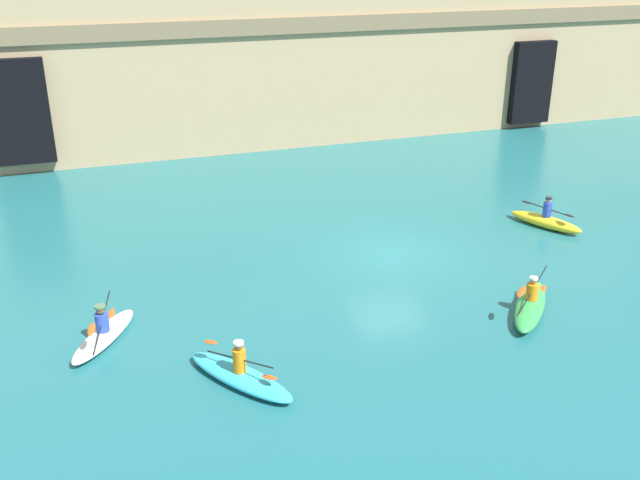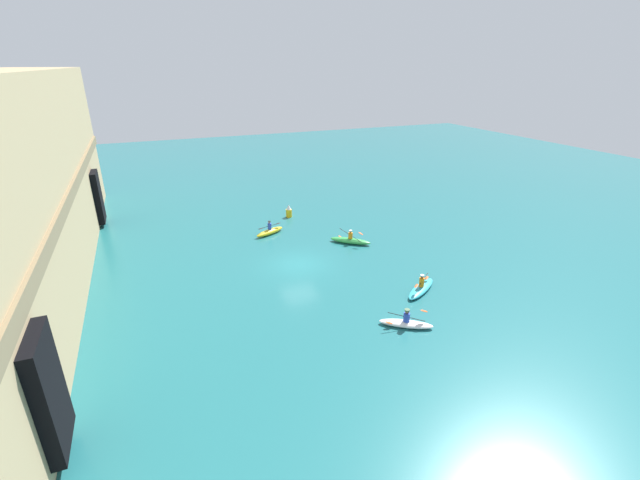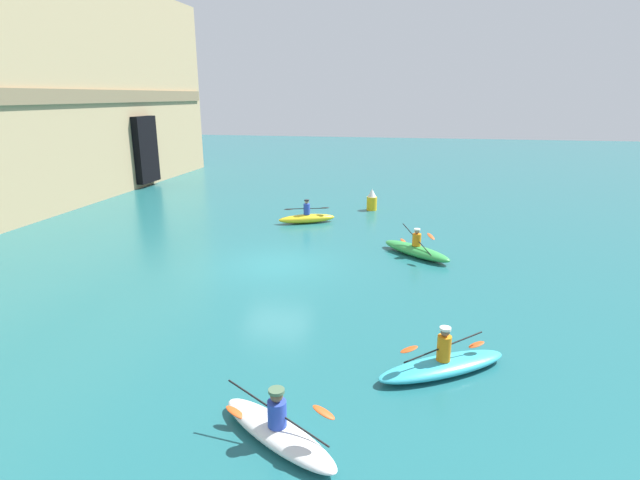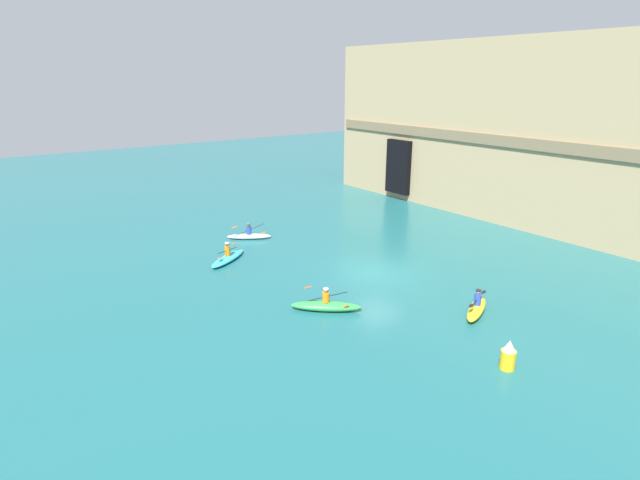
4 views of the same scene
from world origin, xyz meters
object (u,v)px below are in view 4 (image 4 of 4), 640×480
object	(u,v)px
kayak_green	(326,305)
marker_buoy	(508,356)
kayak_yellow	(477,308)
kayak_white	(249,236)
kayak_cyan	(228,258)

from	to	relation	value
kayak_green	marker_buoy	bearing A→B (deg)	-31.24
kayak_yellow	kayak_white	xyz separation A→B (m)	(-16.04, -3.03, -0.04)
kayak_green	kayak_white	xyz separation A→B (m)	(-11.68, 2.36, -0.02)
kayak_yellow	marker_buoy	world-z (taller)	kayak_yellow
kayak_white	marker_buoy	world-z (taller)	marker_buoy
kayak_yellow	kayak_cyan	world-z (taller)	kayak_yellow
kayak_green	marker_buoy	distance (m)	8.30
kayak_cyan	marker_buoy	xyz separation A→B (m)	(16.59, 3.20, 0.34)
kayak_yellow	marker_buoy	bearing A→B (deg)	-155.07
kayak_cyan	kayak_yellow	bearing A→B (deg)	82.66
marker_buoy	kayak_cyan	bearing A→B (deg)	-169.07
kayak_white	marker_buoy	size ratio (longest dim) A/B	2.41
kayak_yellow	kayak_cyan	size ratio (longest dim) A/B	0.88
kayak_cyan	marker_buoy	distance (m)	16.90
kayak_yellow	marker_buoy	size ratio (longest dim) A/B	2.42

